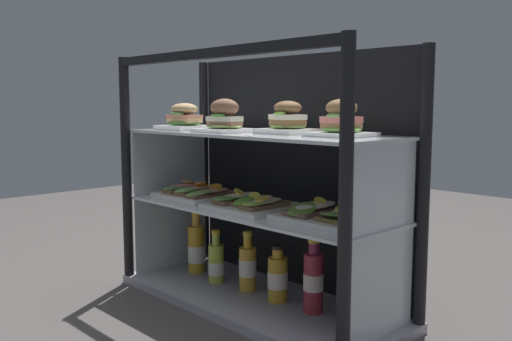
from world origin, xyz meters
TOP-DOWN VIEW (x-y plane):
  - ground_plane at (0.00, 0.00)m, footprint 6.00×6.00m
  - case_base_deck at (0.00, 0.00)m, footprint 1.12×0.43m
  - case_frame at (0.00, 0.10)m, footprint 1.12×0.43m
  - riser_lower_tier at (0.00, 0.00)m, footprint 1.04×0.36m
  - shelf_lower_glass at (0.00, 0.00)m, footprint 1.06×0.38m
  - riser_upper_tier at (0.00, 0.00)m, footprint 1.04×0.36m
  - shelf_upper_glass at (0.00, 0.00)m, footprint 1.06×0.38m
  - plated_roll_sandwich_mid_left at (-0.36, -0.04)m, footprint 0.17×0.17m
  - plated_roll_sandwich_far_right at (-0.11, -0.05)m, footprint 0.18×0.18m
  - plated_roll_sandwich_far_left at (0.11, 0.05)m, footprint 0.17×0.17m
  - plated_roll_sandwich_center at (0.34, 0.03)m, footprint 0.17×0.17m
  - open_sandwich_tray_far_left at (-0.31, -0.02)m, footprint 0.29×0.28m
  - open_sandwich_tray_right_of_center at (0.01, -0.02)m, footprint 0.29×0.28m
  - open_sandwich_tray_far_right at (0.32, 0.01)m, footprint 0.29×0.28m
  - juice_bottle_near_post at (-0.38, 0.03)m, footprint 0.07×0.07m
  - juice_bottle_back_center at (-0.23, 0.00)m, footprint 0.06×0.06m
  - juice_bottle_back_right at (-0.07, 0.02)m, footprint 0.07×0.07m
  - juice_bottle_front_second at (0.09, 0.02)m, footprint 0.07×0.07m
  - juice_bottle_tucked_behind at (0.25, 0.03)m, footprint 0.07×0.07m
  - orange_fruit_beside_bottles at (0.40, 0.02)m, footprint 0.07×0.07m

SIDE VIEW (x-z plane):
  - ground_plane at x=0.00m, z-range -0.02..0.00m
  - case_base_deck at x=0.00m, z-range 0.00..0.03m
  - orange_fruit_beside_bottles at x=0.40m, z-range 0.03..0.10m
  - juice_bottle_back_center at x=-0.23m, z-range 0.01..0.21m
  - juice_bottle_front_second at x=0.09m, z-range 0.02..0.22m
  - juice_bottle_back_right at x=-0.07m, z-range 0.01..0.24m
  - juice_bottle_near_post at x=-0.38m, z-range 0.01..0.26m
  - juice_bottle_tucked_behind at x=0.25m, z-range 0.02..0.27m
  - riser_lower_tier at x=0.00m, z-range 0.03..0.35m
  - shelf_lower_glass at x=0.00m, z-range 0.35..0.36m
  - open_sandwich_tray_right_of_center at x=0.01m, z-range 0.35..0.41m
  - open_sandwich_tray_far_left at x=-0.31m, z-range 0.35..0.41m
  - open_sandwich_tray_far_right at x=0.32m, z-range 0.35..0.41m
  - riser_upper_tier at x=0.00m, z-range 0.36..0.62m
  - case_frame at x=0.00m, z-range 0.04..0.95m
  - shelf_upper_glass at x=0.00m, z-range 0.62..0.63m
  - plated_roll_sandwich_mid_left at x=-0.36m, z-range 0.61..0.72m
  - plated_roll_sandwich_far_left at x=0.11m, z-range 0.61..0.72m
  - plated_roll_sandwich_far_right at x=-0.11m, z-range 0.61..0.73m
  - plated_roll_sandwich_center at x=0.34m, z-range 0.61..0.73m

